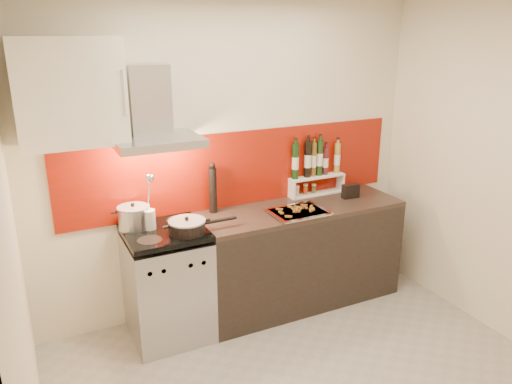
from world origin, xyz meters
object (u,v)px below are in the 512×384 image
counter (299,254)px  stock_pot (134,217)px  baking_tray (298,212)px  saute_pan (188,226)px  pepper_mill (213,188)px  range_stove (168,285)px

counter → stock_pot: stock_pot is taller
stock_pot → baking_tray: 1.32m
counter → saute_pan: 1.18m
counter → pepper_mill: bearing=164.0°
stock_pot → pepper_mill: 0.69m
stock_pot → baking_tray: (1.29, -0.26, -0.08)m
counter → baking_tray: (-0.10, -0.13, 0.47)m
stock_pot → pepper_mill: bearing=6.9°
pepper_mill → baking_tray: (0.62, -0.34, -0.19)m
saute_pan → baking_tray: (0.95, 0.00, -0.04)m
counter → saute_pan: bearing=-172.6°
baking_tray → stock_pot: bearing=168.7°
range_stove → saute_pan: 0.55m
saute_pan → baking_tray: 0.95m
counter → baking_tray: bearing=-128.2°
pepper_mill → baking_tray: 0.73m
pepper_mill → baking_tray: bearing=-28.9°
stock_pot → baking_tray: stock_pot is taller
range_stove → baking_tray: baking_tray is taller
range_stove → counter: bearing=0.2°
pepper_mill → stock_pot: bearing=-173.1°
baking_tray → counter: bearing=51.8°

